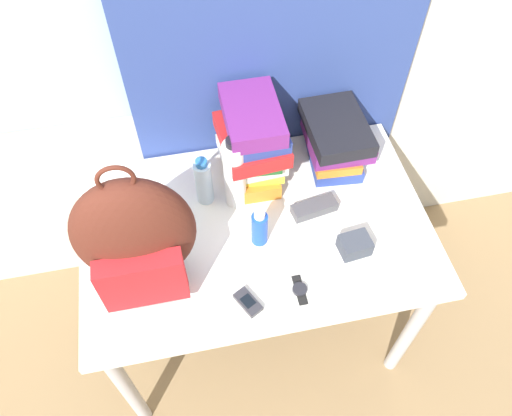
{
  "coord_description": "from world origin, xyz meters",
  "views": [
    {
      "loc": [
        -0.18,
        -0.53,
        2.08
      ],
      "look_at": [
        0.0,
        0.37,
        0.83
      ],
      "focal_mm": 35.0,
      "sensor_mm": 36.0,
      "label": 1
    }
  ],
  "objects_px": {
    "wristwatch": "(300,290)",
    "sunglasses_case": "(314,208)",
    "sunscreen_bottle": "(260,228)",
    "camera_pouch": "(355,245)",
    "backpack": "(136,238)",
    "water_bottle": "(204,182)",
    "book_stack_left": "(253,143)",
    "cell_phone": "(248,302)",
    "sports_bottle": "(235,174)",
    "book_stack_center": "(336,140)"
  },
  "relations": [
    {
      "from": "sunscreen_bottle",
      "to": "sports_bottle",
      "type": "bearing_deg",
      "value": 104.72
    },
    {
      "from": "book_stack_center",
      "to": "backpack",
      "type": "bearing_deg",
      "value": -153.89
    },
    {
      "from": "sports_bottle",
      "to": "wristwatch",
      "type": "distance_m",
      "value": 0.42
    },
    {
      "from": "sunglasses_case",
      "to": "wristwatch",
      "type": "height_order",
      "value": "sunglasses_case"
    },
    {
      "from": "sports_bottle",
      "to": "sunglasses_case",
      "type": "xyz_separation_m",
      "value": [
        0.25,
        -0.1,
        -0.12
      ]
    },
    {
      "from": "sunscreen_bottle",
      "to": "camera_pouch",
      "type": "relative_size",
      "value": 1.48
    },
    {
      "from": "water_bottle",
      "to": "wristwatch",
      "type": "bearing_deg",
      "value": -60.52
    },
    {
      "from": "backpack",
      "to": "camera_pouch",
      "type": "xyz_separation_m",
      "value": [
        0.64,
        -0.04,
        -0.18
      ]
    },
    {
      "from": "book_stack_left",
      "to": "cell_phone",
      "type": "xyz_separation_m",
      "value": [
        -0.11,
        -0.48,
        -0.15
      ]
    },
    {
      "from": "book_stack_left",
      "to": "sunscreen_bottle",
      "type": "relative_size",
      "value": 2.09
    },
    {
      "from": "wristwatch",
      "to": "book_stack_left",
      "type": "bearing_deg",
      "value": 95.8
    },
    {
      "from": "book_stack_left",
      "to": "cell_phone",
      "type": "relative_size",
      "value": 3.14
    },
    {
      "from": "book_stack_center",
      "to": "wristwatch",
      "type": "xyz_separation_m",
      "value": [
        -0.24,
        -0.48,
        -0.1
      ]
    },
    {
      "from": "sunglasses_case",
      "to": "wristwatch",
      "type": "relative_size",
      "value": 1.6
    },
    {
      "from": "backpack",
      "to": "wristwatch",
      "type": "bearing_deg",
      "value": -18.16
    },
    {
      "from": "book_stack_left",
      "to": "water_bottle",
      "type": "height_order",
      "value": "book_stack_left"
    },
    {
      "from": "sports_bottle",
      "to": "sunscreen_bottle",
      "type": "xyz_separation_m",
      "value": [
        0.05,
        -0.17,
        -0.07
      ]
    },
    {
      "from": "water_bottle",
      "to": "camera_pouch",
      "type": "height_order",
      "value": "water_bottle"
    },
    {
      "from": "wristwatch",
      "to": "sunglasses_case",
      "type": "bearing_deg",
      "value": 66.42
    },
    {
      "from": "cell_phone",
      "to": "wristwatch",
      "type": "distance_m",
      "value": 0.16
    },
    {
      "from": "backpack",
      "to": "water_bottle",
      "type": "relative_size",
      "value": 2.54
    },
    {
      "from": "book_stack_center",
      "to": "sunglasses_case",
      "type": "distance_m",
      "value": 0.25
    },
    {
      "from": "backpack",
      "to": "wristwatch",
      "type": "height_order",
      "value": "backpack"
    },
    {
      "from": "cell_phone",
      "to": "wristwatch",
      "type": "height_order",
      "value": "cell_phone"
    },
    {
      "from": "sunglasses_case",
      "to": "wristwatch",
      "type": "xyz_separation_m",
      "value": [
        -0.12,
        -0.27,
        -0.01
      ]
    },
    {
      "from": "backpack",
      "to": "camera_pouch",
      "type": "distance_m",
      "value": 0.67
    },
    {
      "from": "book_stack_left",
      "to": "camera_pouch",
      "type": "height_order",
      "value": "book_stack_left"
    },
    {
      "from": "backpack",
      "to": "sunglasses_case",
      "type": "distance_m",
      "value": 0.6
    },
    {
      "from": "water_bottle",
      "to": "sunglasses_case",
      "type": "bearing_deg",
      "value": -19.76
    },
    {
      "from": "book_stack_center",
      "to": "sunglasses_case",
      "type": "xyz_separation_m",
      "value": [
        -0.12,
        -0.2,
        -0.09
      ]
    },
    {
      "from": "backpack",
      "to": "camera_pouch",
      "type": "bearing_deg",
      "value": -3.66
    },
    {
      "from": "backpack",
      "to": "water_bottle",
      "type": "distance_m",
      "value": 0.35
    },
    {
      "from": "book_stack_left",
      "to": "book_stack_center",
      "type": "relative_size",
      "value": 1.13
    },
    {
      "from": "backpack",
      "to": "wristwatch",
      "type": "relative_size",
      "value": 5.01
    },
    {
      "from": "sunscreen_bottle",
      "to": "sunglasses_case",
      "type": "xyz_separation_m",
      "value": [
        0.2,
        0.07,
        -0.05
      ]
    },
    {
      "from": "cell_phone",
      "to": "sports_bottle",
      "type": "bearing_deg",
      "value": 84.94
    },
    {
      "from": "book_stack_left",
      "to": "sunglasses_case",
      "type": "xyz_separation_m",
      "value": [
        0.17,
        -0.2,
        -0.14
      ]
    },
    {
      "from": "book_stack_center",
      "to": "sunglasses_case",
      "type": "height_order",
      "value": "book_stack_center"
    },
    {
      "from": "cell_phone",
      "to": "camera_pouch",
      "type": "distance_m",
      "value": 0.38
    },
    {
      "from": "wristwatch",
      "to": "sunscreen_bottle",
      "type": "bearing_deg",
      "value": 111.99
    },
    {
      "from": "book_stack_center",
      "to": "camera_pouch",
      "type": "xyz_separation_m",
      "value": [
        -0.04,
        -0.38,
        -0.08
      ]
    },
    {
      "from": "wristwatch",
      "to": "book_stack_center",
      "type": "bearing_deg",
      "value": 62.94
    },
    {
      "from": "cell_phone",
      "to": "sunglasses_case",
      "type": "height_order",
      "value": "sunglasses_case"
    },
    {
      "from": "wristwatch",
      "to": "camera_pouch",
      "type": "bearing_deg",
      "value": 26.97
    },
    {
      "from": "cell_phone",
      "to": "camera_pouch",
      "type": "relative_size",
      "value": 0.99
    },
    {
      "from": "cell_phone",
      "to": "water_bottle",
      "type": "bearing_deg",
      "value": 99.1
    },
    {
      "from": "book_stack_left",
      "to": "sports_bottle",
      "type": "distance_m",
      "value": 0.13
    },
    {
      "from": "sunscreen_bottle",
      "to": "camera_pouch",
      "type": "xyz_separation_m",
      "value": [
        0.28,
        -0.1,
        -0.04
      ]
    },
    {
      "from": "sunglasses_case",
      "to": "water_bottle",
      "type": "bearing_deg",
      "value": 160.24
    },
    {
      "from": "book_stack_center",
      "to": "sunglasses_case",
      "type": "bearing_deg",
      "value": -121.42
    }
  ]
}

